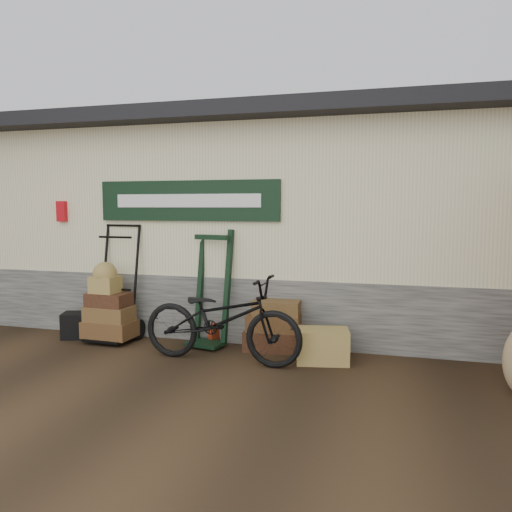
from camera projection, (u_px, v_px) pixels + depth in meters
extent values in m
plane|color=black|center=(181.00, 363.00, 5.99)|extent=(80.00, 80.00, 0.00)
cube|color=#4C4C47|center=(246.00, 289.00, 8.59)|extent=(14.00, 3.54, 0.90)
cube|color=beige|center=(246.00, 202.00, 8.44)|extent=(14.00, 3.50, 2.10)
cube|color=black|center=(243.00, 131.00, 8.18)|extent=(14.40, 4.10, 0.20)
cube|color=black|center=(188.00, 201.00, 6.81)|extent=(2.60, 0.06, 0.55)
cube|color=white|center=(187.00, 201.00, 6.78)|extent=(2.10, 0.01, 0.18)
cube|color=red|center=(62.00, 211.00, 7.36)|extent=(0.14, 0.10, 0.30)
cube|color=olive|center=(322.00, 346.00, 6.00)|extent=(0.68, 0.51, 0.40)
cube|color=black|center=(76.00, 325.00, 7.11)|extent=(0.45, 0.42, 0.37)
imported|color=black|center=(221.00, 314.00, 5.97)|extent=(0.81, 2.05, 1.17)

